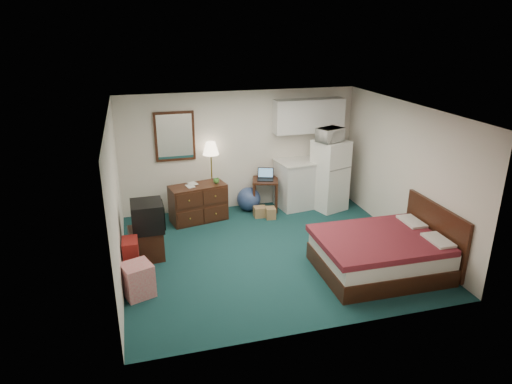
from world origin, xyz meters
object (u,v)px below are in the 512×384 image
object	(u,v)px
tv_stand	(146,243)
suitcase	(131,258)
kitchen_counter	(299,184)
floor_lamp	(212,178)
bed	(380,254)
fridge	(330,175)
dresser	(198,203)
desk	(265,194)

from	to	relation	value
tv_stand	suitcase	xyz separation A→B (m)	(-0.25, -0.54, 0.05)
kitchen_counter	suitcase	world-z (taller)	kitchen_counter
floor_lamp	bed	distance (m)	3.83
suitcase	kitchen_counter	bearing A→B (deg)	30.86
fridge	tv_stand	bearing A→B (deg)	178.72
kitchen_counter	fridge	bearing A→B (deg)	-36.29
floor_lamp	suitcase	size ratio (longest dim) A/B	2.46
fridge	suitcase	distance (m)	4.53
tv_stand	floor_lamp	bearing A→B (deg)	42.62
floor_lamp	fridge	distance (m)	2.49
dresser	fridge	bearing A→B (deg)	-13.76
dresser	tv_stand	xyz separation A→B (m)	(-1.10, -1.33, -0.12)
dresser	tv_stand	bearing A→B (deg)	-141.19
desk	bed	distance (m)	3.19
tv_stand	suitcase	bearing A→B (deg)	-121.09
fridge	suitcase	size ratio (longest dim) A/B	2.42
bed	fridge	bearing A→B (deg)	84.24
dresser	bed	xyz separation A→B (m)	(2.49, -2.81, -0.07)
kitchen_counter	desk	bearing A→B (deg)	170.44
bed	tv_stand	world-z (taller)	bed
fridge	tv_stand	distance (m)	4.11
tv_stand	desk	bearing A→B (deg)	24.61
desk	suitcase	size ratio (longest dim) A/B	1.08
fridge	suitcase	xyz separation A→B (m)	(-4.15, -1.77, -0.44)
dresser	floor_lamp	bearing A→B (deg)	32.62
desk	bed	world-z (taller)	desk
desk	fridge	xyz separation A→B (m)	(1.33, -0.33, 0.41)
dresser	suitcase	world-z (taller)	dresser
floor_lamp	suitcase	bearing A→B (deg)	-127.45
desk	bed	bearing A→B (deg)	-54.75
dresser	suitcase	size ratio (longest dim) A/B	1.78
dresser	bed	size ratio (longest dim) A/B	0.58
desk	suitcase	world-z (taller)	desk
bed	suitcase	distance (m)	3.95
fridge	bed	world-z (taller)	fridge
suitcase	floor_lamp	bearing A→B (deg)	53.32
kitchen_counter	suitcase	distance (m)	4.14
floor_lamp	kitchen_counter	size ratio (longest dim) A/B	1.53
dresser	bed	bearing A→B (deg)	-60.07
suitcase	fridge	bearing A→B (deg)	23.87
tv_stand	suitcase	size ratio (longest dim) A/B	0.92
fridge	tv_stand	world-z (taller)	fridge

